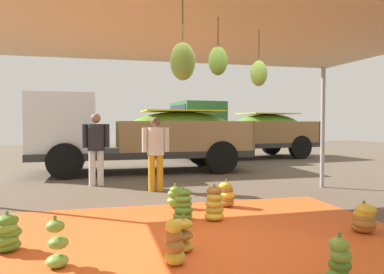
# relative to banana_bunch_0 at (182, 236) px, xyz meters

# --- Properties ---
(ground_plane) EXTENTS (40.00, 40.00, 0.00)m
(ground_plane) POSITION_rel_banana_bunch_0_xyz_m (0.42, 3.16, -0.19)
(ground_plane) COLOR brown
(tarp_orange) EXTENTS (5.68, 4.73, 0.01)m
(tarp_orange) POSITION_rel_banana_bunch_0_xyz_m (0.42, 0.16, -0.18)
(tarp_orange) COLOR #E05B23
(tarp_orange) RESTS_ON ground
(tent_canopy) EXTENTS (8.00, 7.00, 2.94)m
(tent_canopy) POSITION_rel_banana_bunch_0_xyz_m (0.43, 0.07, 2.66)
(tent_canopy) COLOR #9EA0A5
(tent_canopy) RESTS_ON ground
(banana_bunch_0) EXTENTS (0.42, 0.42, 0.45)m
(banana_bunch_0) POSITION_rel_banana_bunch_0_xyz_m (0.00, 0.00, 0.00)
(banana_bunch_0) COLOR gold
(banana_bunch_0) RESTS_ON tarp_orange
(banana_bunch_1) EXTENTS (0.32, 0.32, 0.54)m
(banana_bunch_1) POSITION_rel_banana_bunch_0_xyz_m (-0.17, -0.38, 0.06)
(banana_bunch_1) COLOR gold
(banana_bunch_1) RESTS_ON tarp_orange
(banana_bunch_2) EXTENTS (0.41, 0.43, 0.50)m
(banana_bunch_2) POSITION_rel_banana_bunch_0_xyz_m (1.30, 2.06, 0.04)
(banana_bunch_2) COLOR #996628
(banana_bunch_2) RESTS_ON tarp_orange
(banana_bunch_3) EXTENTS (0.47, 0.50, 0.45)m
(banana_bunch_3) POSITION_rel_banana_bunch_0_xyz_m (2.64, 0.09, 0.02)
(banana_bunch_3) COLOR #996628
(banana_bunch_3) RESTS_ON tarp_orange
(banana_bunch_4) EXTENTS (0.43, 0.44, 0.58)m
(banana_bunch_4) POSITION_rel_banana_bunch_0_xyz_m (0.80, 1.24, 0.07)
(banana_bunch_4) COLOR gold
(banana_bunch_4) RESTS_ON tarp_orange
(banana_bunch_5) EXTENTS (0.38, 0.41, 0.55)m
(banana_bunch_5) POSITION_rel_banana_bunch_0_xyz_m (0.33, 1.39, 0.06)
(banana_bunch_5) COLOR #60932D
(banana_bunch_5) RESTS_ON tarp_orange
(banana_bunch_6) EXTENTS (0.30, 0.29, 0.49)m
(banana_bunch_6) POSITION_rel_banana_bunch_0_xyz_m (1.28, -1.23, 0.03)
(banana_bunch_6) COLOR #518428
(banana_bunch_6) RESTS_ON tarp_orange
(banana_bunch_7) EXTENTS (0.42, 0.42, 0.49)m
(banana_bunch_7) POSITION_rel_banana_bunch_0_xyz_m (-2.04, 0.52, 0.03)
(banana_bunch_7) COLOR #518428
(banana_bunch_7) RESTS_ON tarp_orange
(banana_bunch_8) EXTENTS (0.32, 0.33, 0.56)m
(banana_bunch_8) POSITION_rel_banana_bunch_0_xyz_m (-1.40, -0.14, 0.05)
(banana_bunch_8) COLOR #75A83D
(banana_bunch_8) RESTS_ON tarp_orange
(banana_bunch_9) EXTENTS (0.32, 0.29, 0.45)m
(banana_bunch_9) POSITION_rel_banana_bunch_0_xyz_m (0.36, 2.21, 0.01)
(banana_bunch_9) COLOR #60932D
(banana_bunch_9) RESTS_ON tarp_orange
(cargo_truck_main) EXTENTS (6.64, 2.57, 2.40)m
(cargo_truck_main) POSITION_rel_banana_bunch_0_xyz_m (0.18, 7.40, 1.05)
(cargo_truck_main) COLOR #2D2D2D
(cargo_truck_main) RESTS_ON ground
(cargo_truck_far) EXTENTS (6.31, 3.06, 2.40)m
(cargo_truck_far) POSITION_rel_banana_bunch_0_xyz_m (5.02, 10.67, 1.05)
(cargo_truck_far) COLOR #2D2D2D
(cargo_truck_far) RESTS_ON ground
(worker_0) EXTENTS (0.62, 0.38, 1.69)m
(worker_0) POSITION_rel_banana_bunch_0_xyz_m (0.28, 3.96, 0.80)
(worker_0) COLOR orange
(worker_0) RESTS_ON ground
(worker_1) EXTENTS (0.65, 0.40, 1.78)m
(worker_1) POSITION_rel_banana_bunch_0_xyz_m (-1.04, 5.02, 0.85)
(worker_1) COLOR silver
(worker_1) RESTS_ON ground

